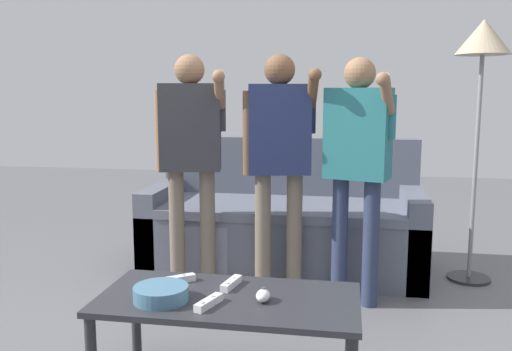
{
  "coord_description": "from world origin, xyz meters",
  "views": [
    {
      "loc": [
        0.56,
        -2.31,
        1.25
      ],
      "look_at": [
        0.11,
        0.31,
        0.84
      ],
      "focal_mm": 37.72,
      "sensor_mm": 36.0,
      "label": 1
    }
  ],
  "objects_px": {
    "couch": "(284,224)",
    "floor_lamp": "(482,56)",
    "player_left": "(191,145)",
    "coffee_table": "(229,309)",
    "game_remote_nunchuk": "(263,296)",
    "game_remote_wand_far": "(177,280)",
    "snack_bowl": "(161,293)",
    "game_remote_wand_near": "(209,303)",
    "player_center": "(279,147)",
    "game_remote_wand_spare": "(231,283)",
    "player_right": "(358,152)"
  },
  "relations": [
    {
      "from": "game_remote_wand_spare",
      "to": "player_center",
      "type": "bearing_deg",
      "value": 85.84
    },
    {
      "from": "player_center",
      "to": "game_remote_wand_far",
      "type": "distance_m",
      "value": 1.16
    },
    {
      "from": "couch",
      "to": "player_right",
      "type": "relative_size",
      "value": 1.32
    },
    {
      "from": "snack_bowl",
      "to": "game_remote_wand_near",
      "type": "xyz_separation_m",
      "value": [
        0.2,
        -0.02,
        -0.01
      ]
    },
    {
      "from": "player_left",
      "to": "game_remote_wand_far",
      "type": "bearing_deg",
      "value": -77.17
    },
    {
      "from": "floor_lamp",
      "to": "game_remote_wand_near",
      "type": "bearing_deg",
      "value": -127.6
    },
    {
      "from": "game_remote_wand_near",
      "to": "game_remote_wand_spare",
      "type": "bearing_deg",
      "value": 79.68
    },
    {
      "from": "game_remote_wand_far",
      "to": "coffee_table",
      "type": "bearing_deg",
      "value": -24.48
    },
    {
      "from": "player_center",
      "to": "snack_bowl",
      "type": "bearing_deg",
      "value": -104.64
    },
    {
      "from": "floor_lamp",
      "to": "player_center",
      "type": "distance_m",
      "value": 1.44
    },
    {
      "from": "game_remote_wand_near",
      "to": "game_remote_wand_far",
      "type": "xyz_separation_m",
      "value": [
        -0.2,
        0.23,
        -0.0
      ]
    },
    {
      "from": "player_left",
      "to": "player_center",
      "type": "distance_m",
      "value": 0.55
    },
    {
      "from": "game_remote_wand_far",
      "to": "game_remote_wand_spare",
      "type": "xyz_separation_m",
      "value": [
        0.24,
        -0.01,
        0.0
      ]
    },
    {
      "from": "player_center",
      "to": "game_remote_wand_far",
      "type": "bearing_deg",
      "value": -107.5
    },
    {
      "from": "player_left",
      "to": "game_remote_wand_near",
      "type": "distance_m",
      "value": 1.42
    },
    {
      "from": "floor_lamp",
      "to": "player_right",
      "type": "xyz_separation_m",
      "value": [
        -0.77,
        -0.54,
        -0.57
      ]
    },
    {
      "from": "couch",
      "to": "player_center",
      "type": "relative_size",
      "value": 1.29
    },
    {
      "from": "game_remote_wand_spare",
      "to": "floor_lamp",
      "type": "bearing_deg",
      "value": 49.42
    },
    {
      "from": "game_remote_wand_near",
      "to": "game_remote_wand_spare",
      "type": "relative_size",
      "value": 1.01
    },
    {
      "from": "player_center",
      "to": "game_remote_wand_spare",
      "type": "height_order",
      "value": "player_center"
    },
    {
      "from": "player_left",
      "to": "game_remote_wand_spare",
      "type": "distance_m",
      "value": 1.24
    },
    {
      "from": "game_remote_nunchuk",
      "to": "game_remote_wand_far",
      "type": "height_order",
      "value": "game_remote_nunchuk"
    },
    {
      "from": "game_remote_nunchuk",
      "to": "game_remote_wand_spare",
      "type": "xyz_separation_m",
      "value": [
        -0.16,
        0.14,
        -0.01
      ]
    },
    {
      "from": "snack_bowl",
      "to": "player_left",
      "type": "bearing_deg",
      "value": 100.79
    },
    {
      "from": "player_right",
      "to": "game_remote_wand_far",
      "type": "distance_m",
      "value": 1.33
    },
    {
      "from": "floor_lamp",
      "to": "player_center",
      "type": "height_order",
      "value": "floor_lamp"
    },
    {
      "from": "player_center",
      "to": "game_remote_wand_spare",
      "type": "distance_m",
      "value": 1.13
    },
    {
      "from": "coffee_table",
      "to": "floor_lamp",
      "type": "bearing_deg",
      "value": 51.69
    },
    {
      "from": "game_remote_nunchuk",
      "to": "player_center",
      "type": "relative_size",
      "value": 0.06
    },
    {
      "from": "couch",
      "to": "game_remote_wand_far",
      "type": "distance_m",
      "value": 1.62
    },
    {
      "from": "player_left",
      "to": "game_remote_wand_far",
      "type": "height_order",
      "value": "player_left"
    },
    {
      "from": "player_left",
      "to": "player_right",
      "type": "bearing_deg",
      "value": -3.16
    },
    {
      "from": "coffee_table",
      "to": "game_remote_wand_near",
      "type": "xyz_separation_m",
      "value": [
        -0.05,
        -0.11,
        0.07
      ]
    },
    {
      "from": "player_left",
      "to": "game_remote_wand_far",
      "type": "xyz_separation_m",
      "value": [
        0.23,
        -1.03,
        -0.49
      ]
    },
    {
      "from": "player_left",
      "to": "coffee_table",
      "type": "bearing_deg",
      "value": -66.79
    },
    {
      "from": "snack_bowl",
      "to": "game_remote_wand_far",
      "type": "height_order",
      "value": "snack_bowl"
    },
    {
      "from": "game_remote_nunchuk",
      "to": "player_right",
      "type": "height_order",
      "value": "player_right"
    },
    {
      "from": "game_remote_wand_spare",
      "to": "couch",
      "type": "bearing_deg",
      "value": 88.54
    },
    {
      "from": "floor_lamp",
      "to": "game_remote_wand_spare",
      "type": "height_order",
      "value": "floor_lamp"
    },
    {
      "from": "couch",
      "to": "floor_lamp",
      "type": "distance_m",
      "value": 1.72
    },
    {
      "from": "game_remote_nunchuk",
      "to": "player_left",
      "type": "xyz_separation_m",
      "value": [
        -0.64,
        1.17,
        0.48
      ]
    },
    {
      "from": "coffee_table",
      "to": "game_remote_nunchuk",
      "type": "relative_size",
      "value": 12.06
    },
    {
      "from": "player_right",
      "to": "couch",
      "type": "bearing_deg",
      "value": 128.6
    },
    {
      "from": "player_center",
      "to": "game_remote_nunchuk",
      "type": "bearing_deg",
      "value": -85.73
    },
    {
      "from": "game_remote_wand_spare",
      "to": "game_remote_nunchuk",
      "type": "bearing_deg",
      "value": -40.79
    },
    {
      "from": "snack_bowl",
      "to": "game_remote_nunchuk",
      "type": "distance_m",
      "value": 0.41
    },
    {
      "from": "floor_lamp",
      "to": "player_right",
      "type": "distance_m",
      "value": 1.1
    },
    {
      "from": "snack_bowl",
      "to": "floor_lamp",
      "type": "xyz_separation_m",
      "value": [
        1.55,
        1.72,
        1.02
      ]
    },
    {
      "from": "coffee_table",
      "to": "player_right",
      "type": "distance_m",
      "value": 1.32
    },
    {
      "from": "coffee_table",
      "to": "player_left",
      "type": "relative_size",
      "value": 0.72
    }
  ]
}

